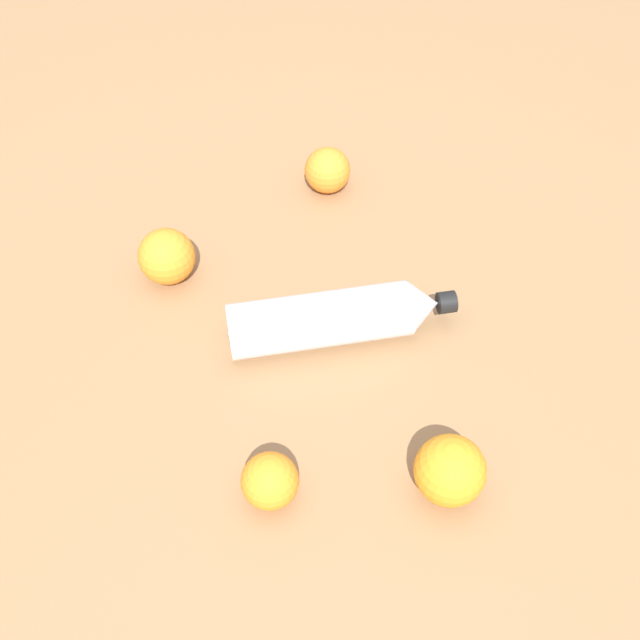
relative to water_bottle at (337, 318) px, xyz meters
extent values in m
plane|color=olive|center=(0.03, 0.07, -0.04)|extent=(2.40, 2.40, 0.00)
cylinder|color=silver|center=(0.00, 0.02, 0.00)|extent=(0.12, 0.25, 0.07)
cone|color=silver|center=(0.03, -0.12, 0.00)|extent=(0.08, 0.06, 0.07)
cylinder|color=black|center=(0.03, -0.15, 0.00)|extent=(0.03, 0.03, 0.03)
sphere|color=orange|center=(-0.22, -0.13, 0.00)|extent=(0.08, 0.08, 0.08)
sphere|color=orange|center=(0.31, 0.02, 0.00)|extent=(0.07, 0.07, 0.07)
sphere|color=orange|center=(-0.24, 0.07, 0.00)|extent=(0.07, 0.07, 0.07)
sphere|color=orange|center=(0.10, 0.24, 0.00)|extent=(0.08, 0.08, 0.08)
camera|label=1|loc=(-0.65, 0.00, 0.76)|focal=42.55mm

